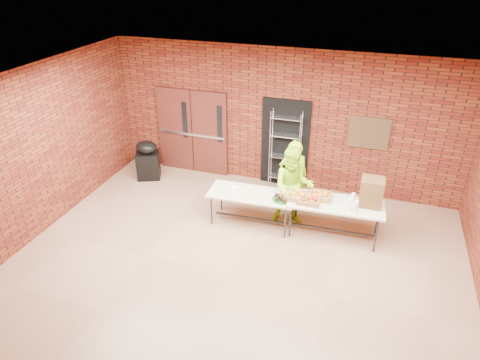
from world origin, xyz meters
name	(u,v)px	position (x,y,z in m)	size (l,w,h in m)	color
room	(230,195)	(0.00, 0.00, 1.60)	(8.08, 7.08, 3.28)	#8A634A
double_doors	(193,132)	(-2.20, 3.44, 1.05)	(1.78, 0.12, 2.10)	#4B1915
dark_doorway	(285,143)	(0.10, 3.46, 1.05)	(1.10, 0.06, 2.10)	black
bronze_plaque	(369,133)	(1.90, 3.45, 1.55)	(0.85, 0.04, 0.70)	#43311B
wire_rack	(285,151)	(0.14, 3.32, 0.94)	(0.69, 0.23, 1.88)	#B9B9C0
table_left	(252,196)	(-0.13, 1.62, 0.65)	(1.75, 0.80, 0.71)	#C8B499
table_right	(336,206)	(1.52, 1.72, 0.68)	(1.84, 0.84, 0.74)	#C8B499
basket_bananas	(297,196)	(0.77, 1.65, 0.80)	(0.45, 0.35, 0.14)	olive
basket_oranges	(320,196)	(1.20, 1.80, 0.80)	(0.42, 0.32, 0.13)	olive
basket_apples	(309,201)	(1.02, 1.56, 0.80)	(0.41, 0.32, 0.13)	olive
muffin_tray	(283,197)	(0.52, 1.59, 0.76)	(0.42, 0.42, 0.10)	#124514
napkin_box	(235,189)	(-0.49, 1.64, 0.74)	(0.18, 0.12, 0.06)	white
coffee_dispenser	(371,192)	(2.12, 1.86, 1.02)	(0.42, 0.38, 0.55)	#52381C
cup_stack_front	(349,204)	(1.76, 1.56, 0.86)	(0.08, 0.08, 0.23)	white
cup_stack_mid	(356,207)	(1.89, 1.49, 0.87)	(0.08, 0.08, 0.25)	white
cup_stack_back	(353,199)	(1.81, 1.78, 0.86)	(0.08, 0.08, 0.23)	white
covered_grill	(148,160)	(-3.10, 2.71, 0.48)	(0.66, 0.61, 0.97)	black
volunteer_woman	(293,176)	(0.53, 2.41, 0.81)	(0.59, 0.39, 1.62)	#A5E119
volunteer_man	(293,187)	(0.64, 1.92, 0.84)	(0.81, 0.63, 1.67)	#A5E119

